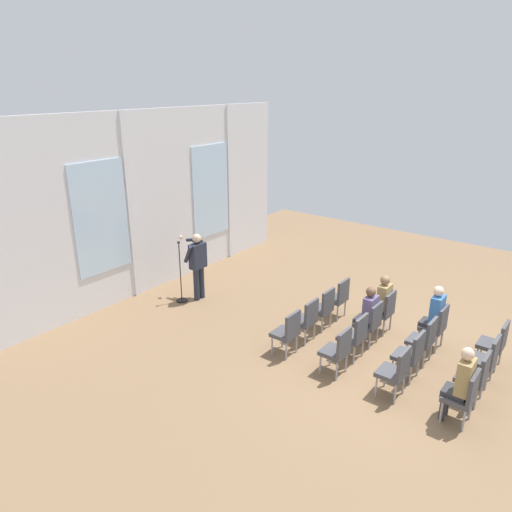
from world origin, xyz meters
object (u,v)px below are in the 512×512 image
(chair_r3_c0, at_px, (464,394))
(audience_r2_c3, at_px, (434,314))
(chair_r1_c1, at_px, (355,334))
(chair_r2_c3, at_px, (436,324))
(mic_stand, at_px, (181,288))
(chair_r1_c3, at_px, (384,309))
(audience_r1_c2, at_px, (367,312))
(chair_r2_c0, at_px, (396,370))
(chair_r0_c0, at_px, (288,331))
(audience_r1_c3, at_px, (382,300))
(audience_r3_c0, at_px, (461,381))
(chair_r0_c2, at_px, (323,306))
(chair_r3_c1, at_px, (476,375))
(chair_r3_c2, at_px, (487,357))
(chair_r0_c3, at_px, (339,296))
(speaker, at_px, (197,262))
(chair_r1_c2, at_px, (371,321))
(chair_r2_c1, at_px, (411,353))
(chair_r2_c2, at_px, (425,338))
(chair_r1_c0, at_px, (338,349))
(chair_r3_c3, at_px, (496,342))
(chair_r0_c1, at_px, (307,318))

(chair_r3_c0, bearing_deg, audience_r2_c3, 30.19)
(chair_r1_c1, relative_size, chair_r2_c3, 1.00)
(mic_stand, xyz_separation_m, chair_r1_c3, (1.58, -4.55, 0.20))
(audience_r1_c2, relative_size, chair_r2_c0, 1.35)
(chair_r0_c0, relative_size, audience_r1_c3, 0.72)
(chair_r0_c0, relative_size, audience_r3_c0, 0.70)
(chair_r0_c2, xyz_separation_m, audience_r1_c3, (0.68, -1.02, 0.19))
(chair_r0_c0, distance_m, chair_r0_c2, 1.35)
(chair_r3_c1, bearing_deg, chair_r3_c2, 0.00)
(chair_r0_c3, height_order, chair_r1_c3, same)
(speaker, relative_size, mic_stand, 1.08)
(chair_r1_c2, distance_m, audience_r3_c0, 2.52)
(chair_r3_c1, bearing_deg, chair_r1_c2, 72.92)
(chair_r1_c2, bearing_deg, chair_r3_c0, -121.57)
(chair_r2_c3, distance_m, chair_r3_c2, 1.29)
(chair_r2_c1, height_order, chair_r2_c2, same)
(chair_r0_c2, bearing_deg, chair_r3_c0, -112.28)
(chair_r1_c0, relative_size, chair_r2_c3, 1.00)
(chair_r0_c3, relative_size, audience_r2_c3, 0.70)
(audience_r2_c3, relative_size, audience_r3_c0, 1.01)
(chair_r0_c0, relative_size, audience_r2_c3, 0.70)
(mic_stand, distance_m, chair_r2_c3, 5.87)
(chair_r0_c3, height_order, chair_r1_c0, same)
(chair_r2_c2, bearing_deg, chair_r2_c3, 0.00)
(chair_r2_c1, relative_size, chair_r3_c0, 1.00)
(chair_r2_c0, distance_m, audience_r2_c3, 2.04)
(chair_r0_c0, height_order, chair_r3_c2, same)
(chair_r2_c0, bearing_deg, chair_r1_c3, 28.48)
(audience_r2_c3, bearing_deg, speaker, 102.82)
(chair_r0_c0, relative_size, chair_r2_c2, 1.00)
(chair_r1_c1, xyz_separation_m, chair_r3_c3, (1.35, -2.20, 0.00))
(audience_r2_c3, relative_size, chair_r3_c3, 1.44)
(speaker, xyz_separation_m, chair_r0_c2, (0.54, -3.22, -0.44))
(chair_r0_c1, relative_size, audience_r1_c2, 0.74)
(chair_r1_c2, height_order, audience_r1_c2, audience_r1_c2)
(chair_r2_c1, xyz_separation_m, chair_r3_c3, (1.35, -1.10, 0.00))
(audience_r1_c3, relative_size, chair_r3_c3, 1.38)
(chair_r1_c0, bearing_deg, chair_r0_c1, 58.43)
(chair_r1_c0, bearing_deg, speaker, 79.36)
(audience_r1_c3, relative_size, audience_r3_c0, 0.97)
(chair_r2_c1, height_order, audience_r3_c0, audience_r3_c0)
(mic_stand, bearing_deg, chair_r1_c0, -95.61)
(chair_r1_c2, height_order, chair_r3_c1, same)
(chair_r0_c0, xyz_separation_m, chair_r1_c3, (2.03, -1.10, 0.00))
(chair_r0_c0, bearing_deg, chair_r0_c1, 0.00)
(mic_stand, relative_size, chair_r3_c1, 1.65)
(audience_r1_c3, bearing_deg, mic_stand, 109.48)
(chair_r1_c0, bearing_deg, chair_r0_c2, 39.14)
(chair_r1_c2, relative_size, audience_r2_c3, 0.70)
(audience_r2_c3, bearing_deg, chair_r3_c3, -90.00)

